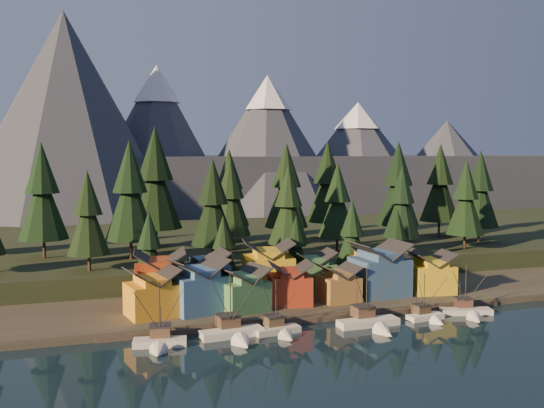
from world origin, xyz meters
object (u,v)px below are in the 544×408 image
object	(u,v)px
house_back_1	(206,274)
boat_2	(279,323)
boat_4	(372,316)
boat_5	(428,310)
house_front_1	(198,284)
house_back_0	(160,276)
boat_0	(159,334)
house_front_0	(152,291)
boat_1	(234,325)
boat_6	(469,306)

from	to	relation	value
house_back_1	boat_2	bearing A→B (deg)	-74.19
boat_4	boat_5	world-z (taller)	boat_4
boat_4	house_front_1	xyz separation A→B (m)	(-28.74, 15.48, 4.59)
boat_2	house_back_0	xyz separation A→B (m)	(-17.63, 21.68, 5.13)
boat_2	boat_5	distance (m)	29.60
house_front_1	house_back_1	distance (m)	10.39
boat_0	boat_4	size ratio (longest dim) A/B	0.90
boat_0	house_front_0	world-z (taller)	boat_0
boat_4	house_back_0	distance (m)	42.07
house_front_0	house_front_1	bearing A→B (deg)	-7.48
boat_5	house_front_1	world-z (taller)	house_front_1
boat_1	house_front_1	world-z (taller)	house_front_1
boat_0	house_back_0	size ratio (longest dim) A/B	1.05
boat_2	house_front_0	bearing A→B (deg)	139.20
boat_6	house_back_0	bearing A→B (deg)	175.19
boat_1	boat_6	bearing A→B (deg)	-4.81
boat_4	house_front_1	bearing A→B (deg)	150.24
boat_0	house_front_1	world-z (taller)	house_front_1
house_front_0	boat_5	bearing A→B (deg)	-26.90
house_front_0	house_back_1	world-z (taller)	house_back_1
boat_6	house_back_1	distance (m)	52.78
boat_0	boat_2	distance (m)	20.85
boat_2	house_back_1	bearing A→B (deg)	101.56
boat_1	boat_5	world-z (taller)	boat_1
house_front_0	house_back_0	size ratio (longest dim) A/B	0.94
boat_2	boat_4	bearing A→B (deg)	-11.13
boat_4	boat_0	bearing A→B (deg)	177.56
boat_0	house_front_1	bearing A→B (deg)	68.75
boat_1	house_front_1	bearing A→B (deg)	99.01
house_front_0	house_front_1	distance (m)	8.71
boat_2	boat_5	xyz separation A→B (m)	(29.60, -0.34, -0.08)
boat_4	boat_2	bearing A→B (deg)	174.22
boat_4	boat_5	distance (m)	12.39
boat_0	house_front_0	bearing A→B (deg)	98.27
boat_2	house_front_0	size ratio (longest dim) A/B	1.01
boat_0	boat_4	distance (m)	38.09
boat_6	boat_2	bearing A→B (deg)	-163.75
boat_0	house_front_1	xyz separation A→B (m)	(9.35, 14.82, 4.48)
house_back_1	boat_6	bearing A→B (deg)	-29.46
boat_2	house_front_1	xyz separation A→B (m)	(-11.49, 14.18, 4.75)
boat_6	house_back_1	world-z (taller)	house_back_1
boat_0	boat_1	xyz separation A→B (m)	(12.76, 0.86, 0.02)
boat_5	boat_6	bearing A→B (deg)	-3.23
boat_1	boat_4	size ratio (longest dim) A/B	0.98
boat_6	house_front_1	bearing A→B (deg)	-179.51
boat_0	boat_5	size ratio (longest dim) A/B	1.18
house_front_1	house_back_0	distance (m)	9.70
house_front_1	house_back_0	world-z (taller)	house_back_0
boat_2	house_back_0	distance (m)	28.41
house_front_1	house_back_1	world-z (taller)	house_front_1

